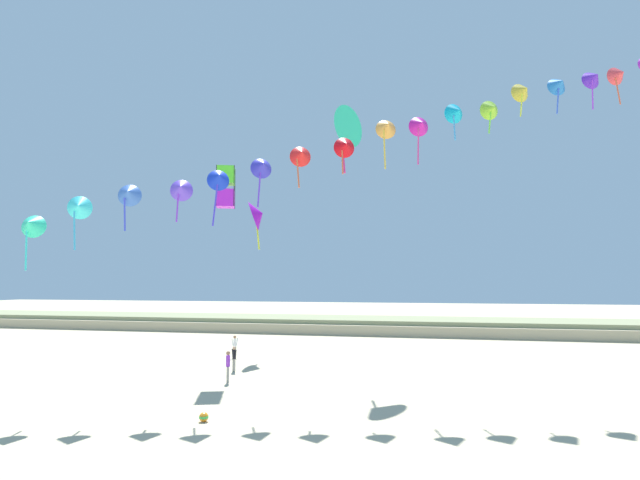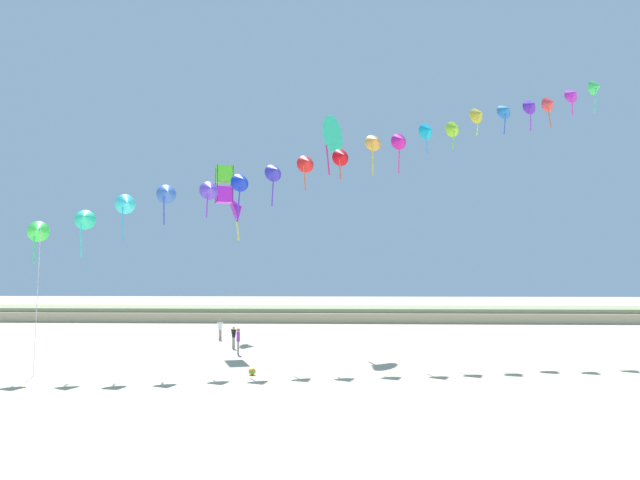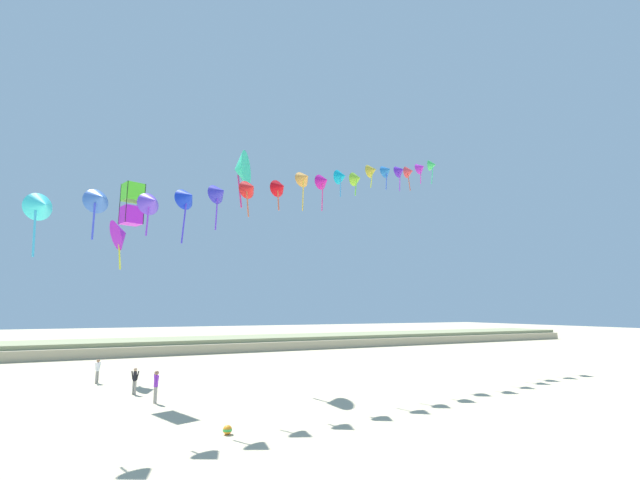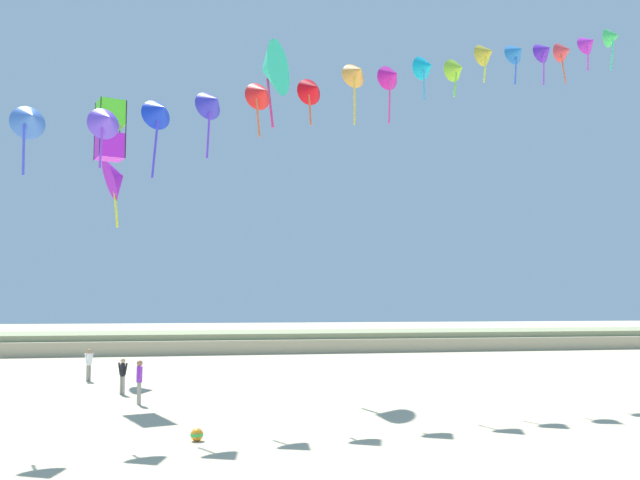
{
  "view_description": "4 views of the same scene",
  "coord_description": "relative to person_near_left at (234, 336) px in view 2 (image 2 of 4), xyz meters",
  "views": [
    {
      "loc": [
        4.83,
        -12.24,
        5.39
      ],
      "look_at": [
        -0.45,
        11.72,
        7.47
      ],
      "focal_mm": 28.0,
      "sensor_mm": 36.0,
      "label": 1
    },
    {
      "loc": [
        0.84,
        -22.49,
        4.91
      ],
      "look_at": [
        -0.7,
        11.93,
        7.14
      ],
      "focal_mm": 32.0,
      "sensor_mm": 36.0,
      "label": 2
    },
    {
      "loc": [
        -8.26,
        -11.6,
        4.88
      ],
      "look_at": [
        1.5,
        8.79,
        8.57
      ],
      "focal_mm": 24.0,
      "sensor_mm": 36.0,
      "label": 3
    },
    {
      "loc": [
        -4.1,
        -13.45,
        3.84
      ],
      "look_at": [
        0.46,
        10.26,
        6.09
      ],
      "focal_mm": 38.0,
      "sensor_mm": 36.0,
      "label": 4
    }
  ],
  "objects": [
    {
      "name": "person_near_left",
      "position": [
        0.0,
        0.0,
        0.0
      ],
      "size": [
        0.46,
        0.39,
        1.52
      ],
      "color": "gray",
      "rests_on": "ground"
    },
    {
      "name": "dune_ridge",
      "position": [
        6.82,
        26.18,
        -0.13
      ],
      "size": [
        120.0,
        9.95,
        1.5
      ],
      "color": "tan",
      "rests_on": "ground"
    },
    {
      "name": "ground_plane",
      "position": [
        6.82,
        -16.5,
        -0.88
      ],
      "size": [
        240.0,
        240.0,
        0.0
      ],
      "primitive_type": "plane",
      "color": "#C1B28E"
    },
    {
      "name": "beach_ball",
      "position": [
        2.99,
        -10.36,
        -0.7
      ],
      "size": [
        0.36,
        0.36,
        0.36
      ],
      "color": "orange",
      "rests_on": "ground"
    },
    {
      "name": "large_kite_high_solo",
      "position": [
        6.39,
        1.98,
        14.33
      ],
      "size": [
        2.3,
        2.89,
        4.37
      ],
      "color": "#30E4A7"
    },
    {
      "name": "kite_banner_string",
      "position": [
        9.35,
        -2.78,
        12.44
      ],
      "size": [
        36.53,
        16.23,
        19.97
      ],
      "color": "#41F153"
    },
    {
      "name": "large_kite_low_lead",
      "position": [
        -0.82,
        0.24,
        10.49
      ],
      "size": [
        1.43,
        1.43,
        2.57
      ],
      "color": "#BC22DB"
    },
    {
      "name": "person_mid_center",
      "position": [
        -2.09,
        5.24,
        0.04
      ],
      "size": [
        0.42,
        0.47,
        1.58
      ],
      "color": "gray",
      "rests_on": "ground"
    },
    {
      "name": "person_near_right",
      "position": [
        0.9,
        -3.06,
        0.09
      ],
      "size": [
        0.25,
        0.58,
        1.67
      ],
      "color": "gray",
      "rests_on": "ground"
    },
    {
      "name": "large_kite_mid_trail",
      "position": [
        -1.29,
        7.63,
        9.72
      ],
      "size": [
        2.09,
        2.67,
        3.95
      ],
      "color": "#A212C5"
    }
  ]
}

